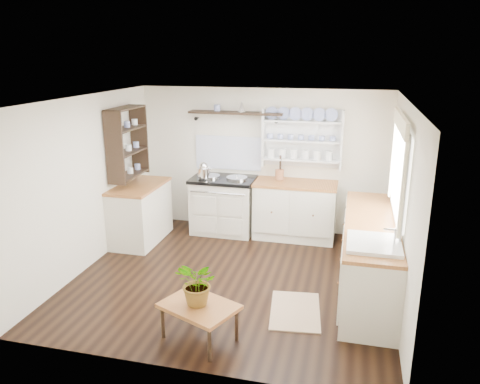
{
  "coord_description": "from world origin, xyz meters",
  "views": [
    {
      "loc": [
        1.42,
        -5.35,
        2.83
      ],
      "look_at": [
        0.04,
        0.25,
        1.1
      ],
      "focal_mm": 35.0,
      "sensor_mm": 36.0,
      "label": 1
    }
  ],
  "objects": [
    {
      "name": "kettle",
      "position": [
        -0.84,
        1.45,
        1.05
      ],
      "size": [
        0.19,
        0.19,
        0.24
      ],
      "primitive_type": null,
      "color": "silver",
      "rests_on": "aga_cooker"
    },
    {
      "name": "window",
      "position": [
        1.95,
        0.15,
        1.56
      ],
      "size": [
        0.08,
        1.55,
        1.22
      ],
      "color": "white",
      "rests_on": "wall_right"
    },
    {
      "name": "floor_rug",
      "position": [
        0.91,
        -0.64,
        0.01
      ],
      "size": [
        0.64,
        0.91,
        0.02
      ],
      "primitive_type": "cube",
      "rotation": [
        0.0,
        0.0,
        0.11
      ],
      "color": "olive",
      "rests_on": "floor"
    },
    {
      "name": "floor",
      "position": [
        0.0,
        0.0,
        0.0
      ],
      "size": [
        4.0,
        3.8,
        0.01
      ],
      "primitive_type": "cube",
      "color": "black",
      "rests_on": "ground"
    },
    {
      "name": "left_cabinets",
      "position": [
        -1.7,
        0.9,
        0.46
      ],
      "size": [
        0.62,
        1.13,
        0.9
      ],
      "color": "beige",
      "rests_on": "floor"
    },
    {
      "name": "plate_rack",
      "position": [
        0.65,
        1.86,
        1.56
      ],
      "size": [
        1.2,
        0.22,
        0.9
      ],
      "color": "white",
      "rests_on": "wall_back"
    },
    {
      "name": "aga_cooker",
      "position": [
        -0.56,
        1.57,
        0.46
      ],
      "size": [
        1.02,
        0.71,
        0.94
      ],
      "color": "beige",
      "rests_on": "floor"
    },
    {
      "name": "utensil_crock",
      "position": [
        0.33,
        1.68,
        0.99
      ],
      "size": [
        0.13,
        0.13,
        0.16
      ],
      "primitive_type": "cylinder",
      "color": "brown",
      "rests_on": "back_cabinets"
    },
    {
      "name": "ceiling",
      "position": [
        0.0,
        0.0,
        2.3
      ],
      "size": [
        4.0,
        3.8,
        0.01
      ],
      "primitive_type": "cube",
      "color": "white",
      "rests_on": "wall_back"
    },
    {
      "name": "wall_left",
      "position": [
        -2.0,
        0.0,
        1.15
      ],
      "size": [
        0.02,
        3.8,
        2.3
      ],
      "primitive_type": "cube",
      "color": "silver",
      "rests_on": "ground"
    },
    {
      "name": "wall_back",
      "position": [
        0.0,
        1.9,
        1.15
      ],
      "size": [
        4.0,
        0.02,
        2.3
      ],
      "primitive_type": "cube",
      "color": "silver",
      "rests_on": "ground"
    },
    {
      "name": "center_table",
      "position": [
        0.02,
        -1.4,
        0.35
      ],
      "size": [
        0.88,
        0.77,
        0.4
      ],
      "rotation": [
        0.0,
        0.0,
        -0.41
      ],
      "color": "brown",
      "rests_on": "floor"
    },
    {
      "name": "right_cabinets",
      "position": [
        1.7,
        0.1,
        0.46
      ],
      "size": [
        0.62,
        2.43,
        0.9
      ],
      "color": "beige",
      "rests_on": "floor"
    },
    {
      "name": "high_shelf",
      "position": [
        -0.4,
        1.78,
        1.91
      ],
      "size": [
        1.5,
        0.29,
        0.16
      ],
      "color": "black",
      "rests_on": "wall_back"
    },
    {
      "name": "back_cabinets",
      "position": [
        0.6,
        1.6,
        0.46
      ],
      "size": [
        1.27,
        0.63,
        0.9
      ],
      "color": "beige",
      "rests_on": "floor"
    },
    {
      "name": "left_shelving",
      "position": [
        -1.84,
        0.9,
        1.55
      ],
      "size": [
        0.28,
        0.8,
        1.05
      ],
      "primitive_type": "cube",
      "color": "black",
      "rests_on": "wall_left"
    },
    {
      "name": "belfast_sink",
      "position": [
        1.7,
        -0.65,
        0.8
      ],
      "size": [
        0.55,
        0.6,
        0.45
      ],
      "color": "white",
      "rests_on": "right_cabinets"
    },
    {
      "name": "wall_right",
      "position": [
        2.0,
        0.0,
        1.15
      ],
      "size": [
        0.02,
        3.8,
        2.3
      ],
      "primitive_type": "cube",
      "color": "silver",
      "rests_on": "ground"
    },
    {
      "name": "potted_plant",
      "position": [
        0.02,
        -1.4,
        0.63
      ],
      "size": [
        0.56,
        0.54,
        0.47
      ],
      "primitive_type": "imported",
      "rotation": [
        0.0,
        0.0,
        -0.57
      ],
      "color": "#3F7233",
      "rests_on": "center_table"
    }
  ]
}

